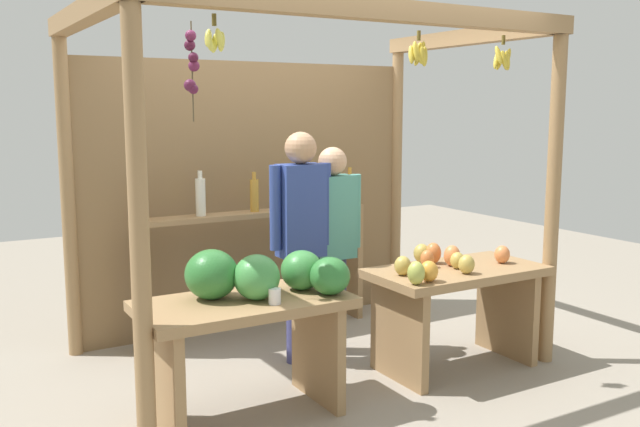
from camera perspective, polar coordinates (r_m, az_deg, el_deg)
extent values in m
plane|color=gray|center=(5.25, -1.03, -11.60)|extent=(12.00, 12.00, 0.00)
cylinder|color=#99754C|center=(3.56, -14.52, -1.37)|extent=(0.10, 0.10, 2.43)
cylinder|color=#99754C|center=(5.16, 18.47, 1.48)|extent=(0.10, 0.10, 2.43)
cylinder|color=#99754C|center=(5.35, -19.90, 1.65)|extent=(0.10, 0.10, 2.43)
cylinder|color=#99754C|center=(6.53, 6.23, 3.27)|extent=(0.10, 0.10, 2.43)
cube|color=#99754C|center=(4.18, 5.30, 16.17)|extent=(3.02, 0.12, 0.12)
cube|color=#99754C|center=(4.45, -18.45, 15.33)|extent=(0.12, 1.95, 0.12)
cube|color=#99754C|center=(5.81, 11.99, 13.88)|extent=(0.12, 1.95, 0.12)
cube|color=olive|center=(5.82, -5.59, 1.44)|extent=(2.92, 0.04, 2.18)
cylinder|color=brown|center=(4.51, 8.06, 14.17)|extent=(0.02, 0.02, 0.06)
ellipsoid|color=gold|center=(4.51, 8.35, 12.95)|extent=(0.04, 0.06, 0.13)
ellipsoid|color=gold|center=(4.52, 8.08, 12.56)|extent=(0.07, 0.07, 0.13)
ellipsoid|color=gold|center=(4.52, 7.90, 12.98)|extent=(0.09, 0.05, 0.13)
ellipsoid|color=gold|center=(4.51, 7.70, 12.99)|extent=(0.05, 0.04, 0.13)
ellipsoid|color=gold|center=(4.49, 7.45, 12.72)|extent=(0.06, 0.07, 0.13)
ellipsoid|color=gold|center=(4.47, 7.85, 12.93)|extent=(0.04, 0.06, 0.13)
ellipsoid|color=gold|center=(4.47, 8.06, 12.72)|extent=(0.07, 0.06, 0.13)
ellipsoid|color=gold|center=(4.47, 8.40, 12.55)|extent=(0.07, 0.04, 0.13)
ellipsoid|color=gold|center=(4.49, 8.53, 12.54)|extent=(0.05, 0.06, 0.13)
cylinder|color=brown|center=(4.89, 14.73, 13.53)|extent=(0.02, 0.02, 0.06)
ellipsoid|color=gold|center=(4.91, 15.02, 12.13)|extent=(0.04, 0.08, 0.14)
ellipsoid|color=gold|center=(4.92, 14.48, 11.99)|extent=(0.08, 0.05, 0.14)
ellipsoid|color=gold|center=(4.90, 14.19, 12.03)|extent=(0.09, 0.06, 0.14)
ellipsoid|color=gold|center=(4.85, 14.36, 12.40)|extent=(0.04, 0.08, 0.14)
ellipsoid|color=gold|center=(4.86, 14.78, 11.98)|extent=(0.07, 0.05, 0.14)
ellipsoid|color=gold|center=(4.87, 15.01, 11.95)|extent=(0.08, 0.05, 0.14)
cylinder|color=brown|center=(3.73, -8.63, 15.35)|extent=(0.02, 0.02, 0.06)
ellipsoid|color=#D1CC4C|center=(3.73, -8.04, 13.70)|extent=(0.04, 0.06, 0.11)
ellipsoid|color=#D1CC4C|center=(3.74, -8.58, 13.59)|extent=(0.05, 0.04, 0.11)
ellipsoid|color=#D1CC4C|center=(3.72, -9.10, 13.95)|extent=(0.06, 0.07, 0.11)
ellipsoid|color=#D1CC4C|center=(3.68, -9.00, 13.63)|extent=(0.05, 0.07, 0.11)
ellipsoid|color=#D1CC4C|center=(3.68, -8.20, 13.95)|extent=(0.06, 0.04, 0.11)
cylinder|color=#4C422D|center=(4.02, -10.37, 11.30)|extent=(0.01, 0.01, 0.55)
sphere|color=#601E42|center=(4.03, -10.50, 14.07)|extent=(0.06, 0.06, 0.06)
sphere|color=#47142D|center=(4.04, -10.57, 13.34)|extent=(0.06, 0.06, 0.06)
sphere|color=#47142D|center=(4.02, -10.29, 12.41)|extent=(0.06, 0.06, 0.06)
sphere|color=#601E42|center=(4.02, -10.24, 11.76)|extent=(0.06, 0.06, 0.06)
sphere|color=#511938|center=(4.00, -10.56, 10.24)|extent=(0.07, 0.07, 0.07)
sphere|color=#511938|center=(4.00, -10.29, 9.96)|extent=(0.06, 0.06, 0.06)
cube|color=#99754C|center=(4.11, -6.20, -7.36)|extent=(1.23, 0.64, 0.06)
cube|color=#99754C|center=(4.06, -12.63, -13.06)|extent=(0.06, 0.58, 0.66)
cube|color=#99754C|center=(4.43, -0.20, -10.99)|extent=(0.06, 0.58, 0.66)
ellipsoid|color=#2D7533|center=(4.10, -8.84, -4.93)|extent=(0.35, 0.35, 0.29)
ellipsoid|color=#429347|center=(4.05, -5.19, -5.19)|extent=(0.29, 0.29, 0.27)
ellipsoid|color=#2D7533|center=(4.15, 0.82, -5.11)|extent=(0.30, 0.30, 0.23)
ellipsoid|color=#38843D|center=(4.26, -1.49, -4.64)|extent=(0.35, 0.35, 0.24)
cylinder|color=white|center=(3.97, -3.71, -6.75)|extent=(0.07, 0.07, 0.09)
cube|color=#99754C|center=(4.96, 11.09, -4.70)|extent=(1.23, 0.64, 0.06)
cube|color=#99754C|center=(4.75, 6.44, -9.66)|extent=(0.06, 0.58, 0.66)
cube|color=#99754C|center=(5.37, 14.97, -7.74)|extent=(0.06, 0.58, 0.66)
ellipsoid|color=gold|center=(4.51, 8.87, -4.68)|extent=(0.14, 0.14, 0.14)
ellipsoid|color=#B79E47|center=(4.77, 11.86, -4.08)|extent=(0.15, 0.15, 0.13)
ellipsoid|color=#A8B24C|center=(4.42, 7.85, -4.83)|extent=(0.13, 0.13, 0.15)
ellipsoid|color=#B79E47|center=(5.06, 8.29, -3.23)|extent=(0.15, 0.15, 0.14)
ellipsoid|color=#E07F47|center=(4.98, 10.71, -3.40)|extent=(0.16, 0.16, 0.15)
ellipsoid|color=#E07F47|center=(5.15, 14.63, -3.25)|extent=(0.13, 0.13, 0.13)
ellipsoid|color=#B79E47|center=(4.66, 6.76, -4.25)|extent=(0.15, 0.15, 0.13)
ellipsoid|color=#CC7038|center=(4.91, 8.73, -3.67)|extent=(0.13, 0.13, 0.12)
ellipsoid|color=#CC7038|center=(5.04, 9.22, -3.20)|extent=(0.15, 0.15, 0.15)
ellipsoid|color=#B79E47|center=(4.91, 11.14, -3.78)|extent=(0.11, 0.11, 0.12)
cube|color=#99754C|center=(5.35, -14.64, -5.91)|extent=(0.05, 0.20, 1.00)
cube|color=#99754C|center=(6.11, 2.81, -3.83)|extent=(0.05, 0.20, 1.00)
cube|color=#99754C|center=(5.57, -5.39, -0.05)|extent=(1.90, 0.22, 0.04)
cylinder|color=gold|center=(5.24, -14.36, 0.68)|extent=(0.08, 0.08, 0.23)
cylinder|color=gold|center=(5.23, -14.42, 2.26)|extent=(0.04, 0.04, 0.06)
cylinder|color=silver|center=(5.38, -9.71, 1.31)|extent=(0.08, 0.08, 0.29)
cylinder|color=silver|center=(5.36, -9.76, 3.15)|extent=(0.03, 0.03, 0.06)
cylinder|color=gold|center=(5.55, -5.37, 1.47)|extent=(0.07, 0.07, 0.26)
cylinder|color=gold|center=(5.53, -5.40, 3.09)|extent=(0.03, 0.03, 0.06)
cylinder|color=gold|center=(5.75, -1.32, 1.83)|extent=(0.06, 0.06, 0.27)
cylinder|color=gold|center=(5.73, -1.33, 3.48)|extent=(0.03, 0.03, 0.06)
cylinder|color=gold|center=(5.98, 2.43, 2.00)|extent=(0.07, 0.07, 0.25)
cylinder|color=gold|center=(5.96, 2.44, 3.50)|extent=(0.03, 0.03, 0.06)
cylinder|color=#3F417B|center=(5.03, -2.14, -7.87)|extent=(0.11, 0.11, 0.77)
cylinder|color=#3F417B|center=(5.09, -0.94, -7.68)|extent=(0.11, 0.11, 0.77)
cube|color=#2D428C|center=(4.91, -1.57, 0.25)|extent=(0.32, 0.19, 0.65)
cylinder|color=#2D428C|center=(4.81, -3.67, 0.46)|extent=(0.08, 0.08, 0.59)
cylinder|color=#2D428C|center=(5.00, 0.44, 0.79)|extent=(0.08, 0.08, 0.59)
sphere|color=tan|center=(4.86, -1.59, 5.37)|extent=(0.22, 0.22, 0.22)
cylinder|color=#313254|center=(5.22, 0.43, -7.56)|extent=(0.11, 0.11, 0.72)
cylinder|color=#313254|center=(5.28, 1.56, -7.37)|extent=(0.11, 0.11, 0.72)
cube|color=teal|center=(5.11, 1.02, -0.29)|extent=(0.32, 0.19, 0.61)
cylinder|color=teal|center=(5.01, -0.94, -0.13)|extent=(0.08, 0.08, 0.55)
cylinder|color=teal|center=(5.21, 2.90, 0.21)|extent=(0.08, 0.08, 0.55)
sphere|color=tan|center=(5.06, 1.03, 4.27)|extent=(0.21, 0.21, 0.21)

